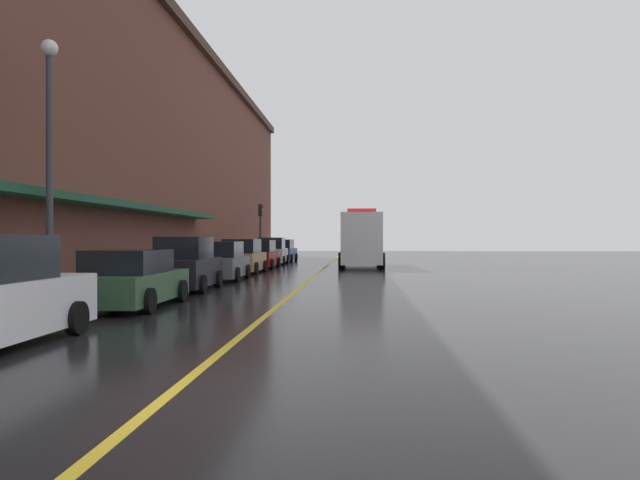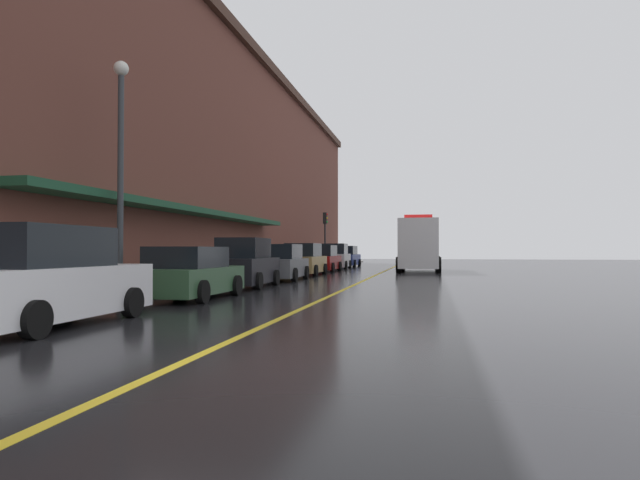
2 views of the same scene
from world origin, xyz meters
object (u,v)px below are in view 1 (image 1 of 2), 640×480
(parked_car_1, at_px, (131,280))
(parking_meter_2, at_px, (238,251))
(parked_car_4, at_px, (243,257))
(parked_car_7, at_px, (282,251))
(parked_car_2, at_px, (186,266))
(traffic_light_near, at_px, (261,221))
(parked_car_3, at_px, (221,262))
(box_truck, at_px, (361,240))
(parking_meter_1, at_px, (140,261))
(parked_car_5, at_px, (261,255))
(parked_car_6, at_px, (272,252))
(parking_meter_0, at_px, (223,253))
(street_lamp_left, at_px, (50,141))
(parking_meter_3, at_px, (191,256))

(parked_car_1, distance_m, parking_meter_2, 20.84)
(parked_car_4, relative_size, parked_car_7, 0.93)
(parked_car_2, relative_size, traffic_light_near, 0.97)
(parked_car_2, bearing_deg, parked_car_3, -2.64)
(box_truck, xyz_separation_m, parking_meter_1, (-7.65, -18.28, -0.67))
(parked_car_1, distance_m, parked_car_5, 20.68)
(parked_car_4, bearing_deg, parked_car_6, 0.84)
(parked_car_4, distance_m, parked_car_7, 15.90)
(parked_car_3, distance_m, parked_car_7, 21.11)
(parked_car_1, relative_size, parking_meter_0, 3.35)
(parked_car_7, height_order, parking_meter_0, parked_car_7)
(street_lamp_left, bearing_deg, parking_meter_3, 86.84)
(parked_car_5, distance_m, parking_meter_3, 10.18)
(parking_meter_0, xyz_separation_m, parking_meter_2, (0.00, 3.96, 0.00))
(parked_car_3, bearing_deg, street_lamp_left, 167.24)
(parked_car_5, distance_m, parking_meter_2, 1.46)
(parked_car_1, bearing_deg, parking_meter_0, 4.16)
(parking_meter_0, height_order, parking_meter_3, same)
(parking_meter_1, bearing_deg, traffic_light_near, 89.85)
(parking_meter_2, bearing_deg, parking_meter_1, -90.00)
(parking_meter_0, bearing_deg, parked_car_5, 69.55)
(parked_car_3, relative_size, parking_meter_3, 3.22)
(parked_car_3, bearing_deg, box_truck, -27.64)
(parking_meter_0, distance_m, traffic_light_near, 11.96)
(parked_car_6, relative_size, parking_meter_2, 3.32)
(parking_meter_2, distance_m, street_lamp_left, 21.33)
(traffic_light_near, bearing_deg, parked_car_4, -84.35)
(parked_car_2, bearing_deg, parked_car_1, 178.74)
(parked_car_1, bearing_deg, parked_car_4, -0.44)
(parked_car_1, bearing_deg, parking_meter_1, 17.41)
(parked_car_4, relative_size, parked_car_5, 0.95)
(parked_car_3, xyz_separation_m, street_lamp_left, (-2.09, -10.48, 3.60))
(parking_meter_1, bearing_deg, parked_car_6, 86.51)
(parked_car_3, relative_size, parking_meter_0, 3.22)
(parked_car_2, distance_m, parked_car_3, 5.08)
(parking_meter_3, distance_m, traffic_light_near, 18.11)
(parked_car_5, bearing_deg, parked_car_6, 1.50)
(parked_car_7, bearing_deg, parked_car_5, -178.03)
(parked_car_6, relative_size, street_lamp_left, 0.64)
(parking_meter_0, bearing_deg, parking_meter_3, -90.00)
(street_lamp_left, bearing_deg, parked_car_5, 84.44)
(parking_meter_3, height_order, traffic_light_near, traffic_light_near)
(parking_meter_1, relative_size, parking_meter_2, 1.00)
(parked_car_4, height_order, parking_meter_1, parked_car_4)
(parking_meter_0, distance_m, street_lamp_left, 17.43)
(parked_car_4, bearing_deg, parked_car_5, -0.18)
(traffic_light_near, bearing_deg, parking_meter_1, -90.15)
(parked_car_5, bearing_deg, parking_meter_1, 175.21)
(parked_car_1, bearing_deg, box_truck, -16.04)
(parked_car_2, bearing_deg, parking_meter_0, 5.00)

